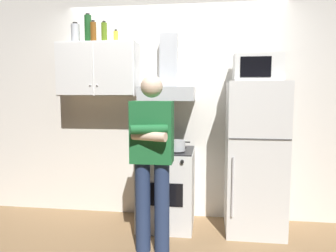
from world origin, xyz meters
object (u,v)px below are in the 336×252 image
Objects in this scene: range_hood at (168,83)px; cooking_pot at (177,146)px; refrigerator at (255,157)px; bottle_olive_oil at (104,33)px; person_standing at (152,157)px; bottle_spice_jar at (116,37)px; bottle_beer_brown at (93,32)px; microwave at (257,68)px; bottle_canister_steel at (75,34)px; bottle_wine_green at (88,29)px; stove_oven at (167,187)px; upper_cabinet at (99,70)px.

cooking_pot is (0.13, -0.25, -0.67)m from range_hood.
range_hood is at bearing 172.45° from refrigerator.
range_hood is 2.99× the size of bottle_olive_oil.
bottle_spice_jar reaches higher than person_standing.
bottle_beer_brown is (-0.84, -0.03, 0.57)m from range_hood.
refrigerator is 3.33× the size of microwave.
range_hood is 3.22× the size of bottle_canister_steel.
bottle_wine_green reaches higher than bottle_olive_oil.
stove_oven is 3.48× the size of bottle_olive_oil.
upper_cabinet is 0.42m from bottle_beer_brown.
bottle_beer_brown is at bearing 177.63° from microwave.
range_hood is at bearing 2.25° from bottle_beer_brown.
person_standing is (-1.00, -0.62, -0.84)m from microwave.
bottle_wine_green is at bearing 164.98° from cooking_pot.
bottle_wine_green is at bearing 179.68° from bottle_spice_jar.
person_standing is 1.55m from bottle_spice_jar.
stove_oven is 1.93m from bottle_beer_brown.
upper_cabinet reaches higher than person_standing.
person_standing is (0.75, -0.73, -0.85)m from upper_cabinet.
stove_oven is 3.18× the size of cooking_pot.
stove_oven is 1.62m from microwave.
upper_cabinet is 1.75m from microwave.
stove_oven is at bearing 137.51° from cooking_pot.
stove_oven is 3.58× the size of bottle_beer_brown.
microwave is 1.95m from bottle_wine_green.
bottle_canister_steel is at bearing 177.41° from microwave.
bottle_spice_jar is at bearing 125.74° from person_standing.
range_hood is at bearing -2.46° from bottle_wine_green.
stove_oven is (0.80, -0.13, -1.32)m from upper_cabinet.
bottle_olive_oil reaches higher than refrigerator.
bottle_beer_brown is (0.22, -0.02, 0.01)m from bottle_canister_steel.
bottle_beer_brown reaches higher than stove_oven.
bottle_olive_oil is (-1.69, 0.17, 1.37)m from refrigerator.
bottle_beer_brown is at bearing -38.94° from bottle_wine_green.
refrigerator is (0.95, 0.00, 0.37)m from stove_oven.
person_standing is at bearing -44.26° from upper_cabinet.
range_hood is 0.94m from bottle_olive_oil.
bottle_beer_brown is at bearing -4.37° from bottle_canister_steel.
bottle_wine_green is 2.23× the size of bottle_spice_jar.
cooking_pot is 0.81× the size of bottle_wine_green.
refrigerator is 5.83× the size of cooking_pot.
range_hood is 1.01m from person_standing.
bottle_wine_green is at bearing 23.56° from bottle_canister_steel.
refrigerator is at bearing 8.32° from cooking_pot.
refrigerator is at bearing -3.11° from bottle_canister_steel.
person_standing is at bearing -41.10° from bottle_wine_green.
cooking_pot is at bearing -12.30° from bottle_beer_brown.
bottle_canister_steel is (-1.20, 0.23, 1.23)m from cooking_pot.
stove_oven is 1.80m from bottle_spice_jar.
range_hood reaches higher than stove_oven.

